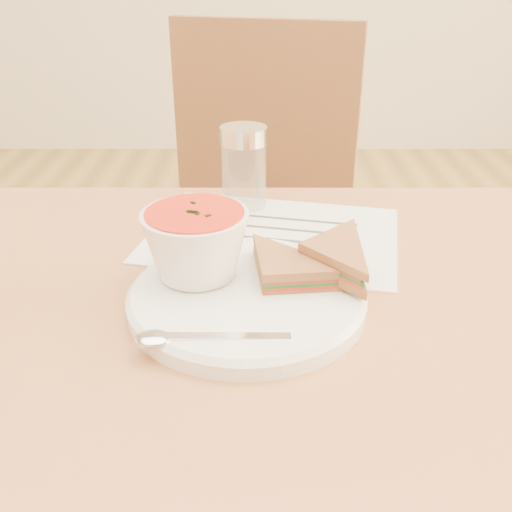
# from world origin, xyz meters

# --- Properties ---
(chair_far) EXTENTS (0.53, 0.53, 0.97)m
(chair_far) POSITION_xyz_m (0.01, 0.59, 0.49)
(chair_far) COLOR brown
(chair_far) RESTS_ON floor
(plate) EXTENTS (0.34, 0.34, 0.02)m
(plate) POSITION_xyz_m (0.03, -0.01, 0.76)
(plate) COLOR white
(plate) RESTS_ON dining_table
(soup_bowl) EXTENTS (0.15, 0.15, 0.08)m
(soup_bowl) POSITION_xyz_m (-0.03, 0.02, 0.81)
(soup_bowl) COLOR white
(soup_bowl) RESTS_ON plate
(sandwich_half_a) EXTENTS (0.11, 0.11, 0.03)m
(sandwich_half_a) POSITION_xyz_m (0.05, -0.02, 0.78)
(sandwich_half_a) COLOR #A16A38
(sandwich_half_a) RESTS_ON plate
(sandwich_half_b) EXTENTS (0.14, 0.14, 0.03)m
(sandwich_half_b) POSITION_xyz_m (0.09, 0.03, 0.79)
(sandwich_half_b) COLOR #A16A38
(sandwich_half_b) RESTS_ON plate
(spoon) EXTENTS (0.18, 0.04, 0.01)m
(spoon) POSITION_xyz_m (-0.00, -0.10, 0.77)
(spoon) COLOR silver
(spoon) RESTS_ON plate
(paper_menu) EXTENTS (0.38, 0.31, 0.00)m
(paper_menu) POSITION_xyz_m (0.06, 0.17, 0.75)
(paper_menu) COLOR white
(paper_menu) RESTS_ON dining_table
(condiment_shaker) EXTENTS (0.07, 0.07, 0.12)m
(condiment_shaker) POSITION_xyz_m (0.02, 0.27, 0.81)
(condiment_shaker) COLOR silver
(condiment_shaker) RESTS_ON dining_table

